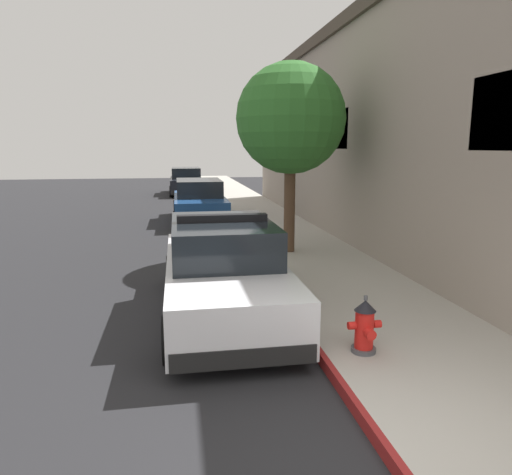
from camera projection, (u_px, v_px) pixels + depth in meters
ground_plane at (77, 252)px, 12.99m from camera, size 28.18×60.00×0.20m
sidewalk_pavement at (287, 239)px, 13.95m from camera, size 2.77×60.00×0.15m
curb_painted_edge at (240, 240)px, 13.71m from camera, size 0.08×60.00×0.15m
storefront_building at (426, 133)px, 13.63m from camera, size 5.56×24.19×6.30m
police_cruiser at (223, 271)px, 7.77m from camera, size 1.94×4.84×1.68m
parked_car_silver_ahead at (199, 202)px, 17.59m from camera, size 1.94×4.84×1.56m
parked_car_dark_far at (186, 182)px, 27.77m from camera, size 1.94×4.84×1.56m
fire_hydrant at (365, 326)px, 5.99m from camera, size 0.44×0.40×0.76m
street_tree at (291, 119)px, 11.32m from camera, size 2.68×2.68×4.63m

